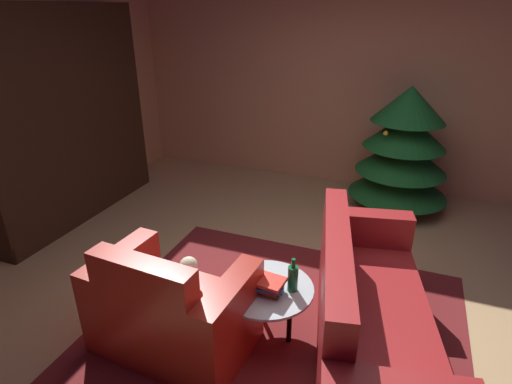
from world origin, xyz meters
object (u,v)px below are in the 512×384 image
Objects in this scene: couch_red at (367,321)px; book_stack_on_table at (268,285)px; bookshelf_unit at (73,119)px; coffee_table at (266,292)px; armchair_red at (171,311)px; decorated_tree at (403,150)px; bottle_on_table at (293,278)px.

book_stack_on_table is at bearing -174.10° from couch_red.
book_stack_on_table is (2.67, -1.22, -0.61)m from bookshelf_unit.
coffee_table is (2.63, -1.17, -0.72)m from bookshelf_unit.
book_stack_on_table is at bearing -24.63° from bookshelf_unit.
armchair_red reaches higher than coffee_table.
armchair_red is 1.30m from couch_red.
decorated_tree reaches higher than armchair_red.
bookshelf_unit is 3.66m from decorated_tree.
bookshelf_unit is 1.57× the size of decorated_tree.
bottle_on_table is 2.56m from decorated_tree.
armchair_red is at bearing -152.95° from bottle_on_table.
armchair_red is 1.63× the size of coffee_table.
coffee_table is at bearing -106.36° from decorated_tree.
bottle_on_table is at bearing 11.48° from coffee_table.
bookshelf_unit is 9.44× the size of book_stack_on_table.
book_stack_on_table is at bearing -55.86° from coffee_table.
bookshelf_unit is at bearing 143.90° from armchair_red.
coffee_table is 2.68× the size of bottle_on_table.
decorated_tree is (0.71, 2.58, 0.25)m from book_stack_on_table.
armchair_red reaches higher than bottle_on_table.
armchair_red is at bearing -154.29° from book_stack_on_table.
decorated_tree is at bearing 77.29° from bottle_on_table.
bookshelf_unit is 3.60m from couch_red.
bookshelf_unit reaches higher than coffee_table.
bottle_on_table is at bearing -21.94° from bookshelf_unit.
book_stack_on_table is 0.17m from bottle_on_table.
decorated_tree is at bearing 88.92° from couch_red.
decorated_tree reaches higher than bottle_on_table.
bottle_on_table is (0.74, 0.38, 0.21)m from armchair_red.
bookshelf_unit reaches higher than armchair_red.
armchair_red is 0.66m from coffee_table.
couch_red is at bearing 15.81° from armchair_red.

